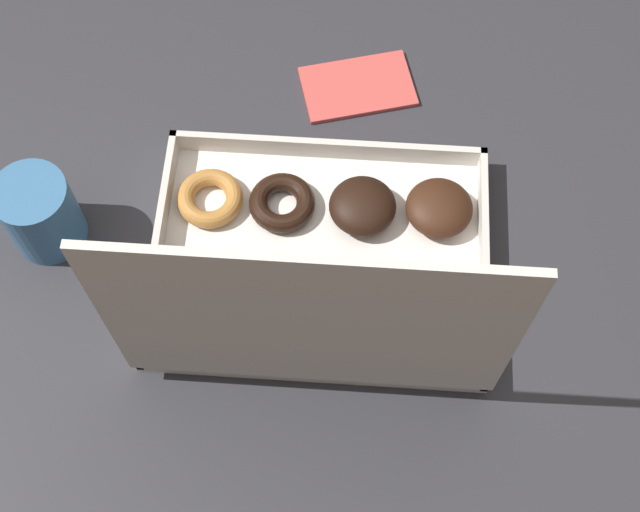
{
  "coord_description": "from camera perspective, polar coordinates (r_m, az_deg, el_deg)",
  "views": [
    {
      "loc": [
        -0.09,
        0.46,
        1.69
      ],
      "look_at": [
        -0.06,
        0.02,
        0.79
      ],
      "focal_mm": 50.0,
      "sensor_mm": 36.0,
      "label": 1
    }
  ],
  "objects": [
    {
      "name": "ground_plane",
      "position": [
        1.76,
        -2.01,
        -10.48
      ],
      "size": [
        8.0,
        8.0,
        0.0
      ],
      "primitive_type": "plane",
      "color": "#42382D"
    },
    {
      "name": "dining_table",
      "position": [
        1.13,
        -3.06,
        -1.54
      ],
      "size": [
        1.21,
        0.78,
        0.77
      ],
      "color": "#2D2D33",
      "rests_on": "ground_plane"
    },
    {
      "name": "donut_box",
      "position": [
        0.95,
        -0.17,
        -0.96
      ],
      "size": [
        0.38,
        0.3,
        0.32
      ],
      "color": "silver",
      "rests_on": "dining_table"
    },
    {
      "name": "coffee_mug",
      "position": [
        1.04,
        -17.49,
        2.67
      ],
      "size": [
        0.08,
        0.08,
        0.1
      ],
      "color": "teal",
      "rests_on": "dining_table"
    },
    {
      "name": "paper_napkin",
      "position": [
        1.14,
        2.42,
        10.78
      ],
      "size": [
        0.16,
        0.12,
        0.01
      ],
      "color": "#CC4C47",
      "rests_on": "dining_table"
    }
  ]
}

